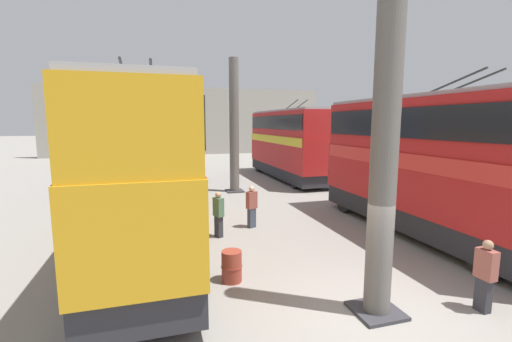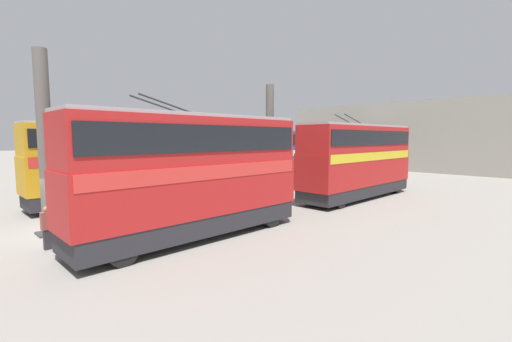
% 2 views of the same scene
% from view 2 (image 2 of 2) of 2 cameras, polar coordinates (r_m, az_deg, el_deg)
% --- Properties ---
extents(ground_plane, '(240.00, 240.00, 0.00)m').
position_cam_2_polar(ground_plane, '(17.87, -30.97, -8.95)').
color(ground_plane, gray).
extents(depot_back_wall, '(0.50, 36.00, 8.78)m').
position_cam_2_polar(depot_back_wall, '(46.96, 24.49, 5.26)').
color(depot_back_wall, gray).
rests_on(depot_back_wall, ground_plane).
extents(support_column_near, '(1.03, 1.03, 7.99)m').
position_cam_2_polar(support_column_near, '(17.36, -31.70, 3.53)').
color(support_column_near, '#605B56').
rests_on(support_column_near, ground_plane).
extents(support_column_far, '(1.03, 1.03, 7.99)m').
position_cam_2_polar(support_column_far, '(24.72, 2.30, 4.72)').
color(support_column_far, '#605B56').
rests_on(support_column_far, ground_plane).
extents(bus_left_near, '(10.21, 2.54, 5.81)m').
position_cam_2_polar(bus_left_near, '(14.46, -10.48, 0.40)').
color(bus_left_near, black).
rests_on(bus_left_near, ground_plane).
extents(bus_left_far, '(11.12, 2.54, 5.75)m').
position_cam_2_polar(bus_left_far, '(24.87, 16.74, 2.30)').
color(bus_left_far, black).
rests_on(bus_left_far, ground_plane).
extents(bus_right_near, '(11.06, 2.54, 5.77)m').
position_cam_2_polar(bus_right_near, '(23.82, -21.53, 2.05)').
color(bus_right_near, black).
rests_on(bus_right_near, ground_plane).
extents(bus_right_mid, '(9.10, 2.54, 5.61)m').
position_cam_2_polar(bus_right_mid, '(30.97, 0.43, 2.99)').
color(bus_right_mid, black).
rests_on(bus_right_mid, ground_plane).
extents(bus_right_far, '(11.01, 2.54, 5.95)m').
position_cam_2_polar(bus_right_far, '(42.38, 14.40, 3.76)').
color(bus_right_far, black).
rests_on(bus_right_far, ground_plane).
extents(person_by_left_row, '(0.43, 0.25, 1.66)m').
position_cam_2_polar(person_by_left_row, '(15.32, -31.43, -7.93)').
color(person_by_left_row, '#2D2D33').
rests_on(person_by_left_row, ground_plane).
extents(person_by_right_row, '(0.48, 0.38, 1.71)m').
position_cam_2_polar(person_by_right_row, '(22.03, -17.22, -3.37)').
color(person_by_right_row, '#2D2D33').
rests_on(person_by_right_row, ground_plane).
extents(person_aisle_midway, '(0.39, 0.48, 1.71)m').
position_cam_2_polar(person_aisle_midway, '(21.11, -13.47, -3.66)').
color(person_aisle_midway, '#384251').
rests_on(person_aisle_midway, ground_plane).
extents(oil_drum, '(0.57, 0.57, 0.84)m').
position_cam_2_polar(oil_drum, '(21.02, -26.48, -5.48)').
color(oil_drum, '#933828').
rests_on(oil_drum, ground_plane).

